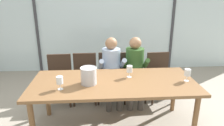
{
  "coord_description": "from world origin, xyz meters",
  "views": [
    {
      "loc": [
        -0.2,
        -2.59,
        1.88
      ],
      "look_at": [
        0.0,
        0.35,
        0.89
      ],
      "focal_mm": 32.72,
      "sensor_mm": 36.0,
      "label": 1
    }
  ],
  "objects_px": {
    "chair_left_of_center": "(85,74)",
    "chair_near_window_right": "(159,73)",
    "person_olive_shirt": "(135,67)",
    "wine_glass_center_pour": "(129,70)",
    "person_pale_blue_shirt": "(112,67)",
    "wine_glass_near_bucket": "(187,73)",
    "ice_bucket_primary": "(89,75)",
    "chair_center": "(110,73)",
    "chair_near_curtain": "(60,75)",
    "wine_glass_by_left_taster": "(60,80)",
    "chair_right_of_center": "(133,72)",
    "dining_table": "(114,86)"
  },
  "relations": [
    {
      "from": "chair_near_curtain",
      "to": "chair_right_of_center",
      "type": "height_order",
      "value": "same"
    },
    {
      "from": "dining_table",
      "to": "chair_near_window_right",
      "type": "height_order",
      "value": "chair_near_window_right"
    },
    {
      "from": "chair_near_curtain",
      "to": "ice_bucket_primary",
      "type": "height_order",
      "value": "ice_bucket_primary"
    },
    {
      "from": "wine_glass_by_left_taster",
      "to": "chair_left_of_center",
      "type": "bearing_deg",
      "value": 78.05
    },
    {
      "from": "person_pale_blue_shirt",
      "to": "ice_bucket_primary",
      "type": "distance_m",
      "value": 0.92
    },
    {
      "from": "wine_glass_by_left_taster",
      "to": "chair_right_of_center",
      "type": "bearing_deg",
      "value": 44.95
    },
    {
      "from": "chair_near_curtain",
      "to": "wine_glass_near_bucket",
      "type": "height_order",
      "value": "wine_glass_near_bucket"
    },
    {
      "from": "chair_right_of_center",
      "to": "chair_left_of_center",
      "type": "bearing_deg",
      "value": 177.05
    },
    {
      "from": "chair_center",
      "to": "person_olive_shirt",
      "type": "relative_size",
      "value": 0.73
    },
    {
      "from": "chair_right_of_center",
      "to": "chair_near_window_right",
      "type": "distance_m",
      "value": 0.49
    },
    {
      "from": "chair_center",
      "to": "person_olive_shirt",
      "type": "distance_m",
      "value": 0.49
    },
    {
      "from": "wine_glass_by_left_taster",
      "to": "person_pale_blue_shirt",
      "type": "bearing_deg",
      "value": 53.33
    },
    {
      "from": "chair_left_of_center",
      "to": "chair_center",
      "type": "height_order",
      "value": "same"
    },
    {
      "from": "chair_near_window_right",
      "to": "wine_glass_center_pour",
      "type": "relative_size",
      "value": 4.96
    },
    {
      "from": "chair_right_of_center",
      "to": "person_pale_blue_shirt",
      "type": "height_order",
      "value": "person_pale_blue_shirt"
    },
    {
      "from": "person_olive_shirt",
      "to": "wine_glass_near_bucket",
      "type": "xyz_separation_m",
      "value": [
        0.58,
        -0.82,
        0.18
      ]
    },
    {
      "from": "chair_near_curtain",
      "to": "chair_right_of_center",
      "type": "xyz_separation_m",
      "value": [
        1.34,
        0.04,
        0.0
      ]
    },
    {
      "from": "person_olive_shirt",
      "to": "wine_glass_by_left_taster",
      "type": "height_order",
      "value": "person_olive_shirt"
    },
    {
      "from": "ice_bucket_primary",
      "to": "wine_glass_center_pour",
      "type": "bearing_deg",
      "value": 18.3
    },
    {
      "from": "chair_near_curtain",
      "to": "person_olive_shirt",
      "type": "height_order",
      "value": "person_olive_shirt"
    },
    {
      "from": "wine_glass_near_bucket",
      "to": "wine_glass_center_pour",
      "type": "bearing_deg",
      "value": 166.2
    },
    {
      "from": "chair_left_of_center",
      "to": "dining_table",
      "type": "bearing_deg",
      "value": -63.5
    },
    {
      "from": "dining_table",
      "to": "wine_glass_center_pour",
      "type": "height_order",
      "value": "wine_glass_center_pour"
    },
    {
      "from": "dining_table",
      "to": "wine_glass_by_left_taster",
      "type": "relative_size",
      "value": 13.05
    },
    {
      "from": "dining_table",
      "to": "wine_glass_center_pour",
      "type": "distance_m",
      "value": 0.33
    },
    {
      "from": "chair_near_window_right",
      "to": "person_pale_blue_shirt",
      "type": "bearing_deg",
      "value": -176.04
    },
    {
      "from": "wine_glass_near_bucket",
      "to": "chair_near_window_right",
      "type": "bearing_deg",
      "value": 96.17
    },
    {
      "from": "wine_glass_near_bucket",
      "to": "ice_bucket_primary",
      "type": "bearing_deg",
      "value": -179.98
    },
    {
      "from": "chair_near_curtain",
      "to": "chair_left_of_center",
      "type": "xyz_separation_m",
      "value": [
        0.45,
        0.03,
        0.0
      ]
    },
    {
      "from": "chair_center",
      "to": "wine_glass_center_pour",
      "type": "relative_size",
      "value": 4.96
    },
    {
      "from": "chair_near_window_right",
      "to": "wine_glass_by_left_taster",
      "type": "xyz_separation_m",
      "value": [
        -1.61,
        -1.08,
        0.36
      ]
    },
    {
      "from": "chair_near_curtain",
      "to": "chair_near_window_right",
      "type": "relative_size",
      "value": 1.0
    },
    {
      "from": "chair_near_curtain",
      "to": "chair_right_of_center",
      "type": "bearing_deg",
      "value": -0.57
    },
    {
      "from": "chair_center",
      "to": "ice_bucket_primary",
      "type": "xyz_separation_m",
      "value": [
        -0.34,
        -0.96,
        0.36
      ]
    },
    {
      "from": "chair_left_of_center",
      "to": "chair_near_window_right",
      "type": "distance_m",
      "value": 1.37
    },
    {
      "from": "person_olive_shirt",
      "to": "wine_glass_center_pour",
      "type": "xyz_separation_m",
      "value": [
        -0.2,
        -0.63,
        0.18
      ]
    },
    {
      "from": "dining_table",
      "to": "chair_left_of_center",
      "type": "xyz_separation_m",
      "value": [
        -0.46,
        0.91,
        -0.17
      ]
    },
    {
      "from": "dining_table",
      "to": "ice_bucket_primary",
      "type": "xyz_separation_m",
      "value": [
        -0.34,
        -0.05,
        0.19
      ]
    },
    {
      "from": "chair_right_of_center",
      "to": "wine_glass_center_pour",
      "type": "height_order",
      "value": "wine_glass_center_pour"
    },
    {
      "from": "chair_left_of_center",
      "to": "wine_glass_center_pour",
      "type": "xyz_separation_m",
      "value": [
        0.7,
        -0.78,
        0.36
      ]
    },
    {
      "from": "chair_left_of_center",
      "to": "wine_glass_near_bucket",
      "type": "relative_size",
      "value": 4.96
    },
    {
      "from": "chair_near_curtain",
      "to": "chair_near_window_right",
      "type": "height_order",
      "value": "same"
    },
    {
      "from": "chair_near_curtain",
      "to": "chair_near_window_right",
      "type": "distance_m",
      "value": 1.82
    },
    {
      "from": "chair_near_window_right",
      "to": "person_olive_shirt",
      "type": "relative_size",
      "value": 0.73
    },
    {
      "from": "person_olive_shirt",
      "to": "wine_glass_near_bucket",
      "type": "height_order",
      "value": "person_olive_shirt"
    },
    {
      "from": "chair_near_window_right",
      "to": "person_olive_shirt",
      "type": "xyz_separation_m",
      "value": [
        -0.48,
        -0.11,
        0.17
      ]
    },
    {
      "from": "chair_near_curtain",
      "to": "chair_center",
      "type": "height_order",
      "value": "same"
    },
    {
      "from": "chair_left_of_center",
      "to": "wine_glass_near_bucket",
      "type": "distance_m",
      "value": 1.8
    },
    {
      "from": "chair_near_curtain",
      "to": "ice_bucket_primary",
      "type": "bearing_deg",
      "value": -60.74
    },
    {
      "from": "person_pale_blue_shirt",
      "to": "wine_glass_center_pour",
      "type": "bearing_deg",
      "value": -74.58
    }
  ]
}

